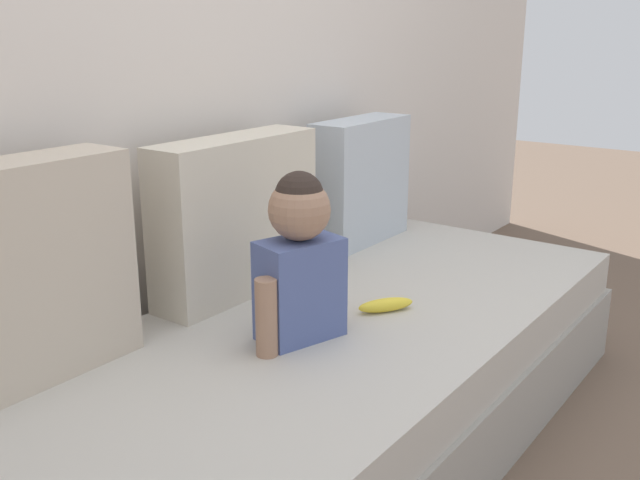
{
  "coord_description": "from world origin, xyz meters",
  "views": [
    {
      "loc": [
        -1.57,
        -1.09,
        1.2
      ],
      "look_at": [
        -0.08,
        0.0,
        0.65
      ],
      "focal_mm": 40.87,
      "sensor_mm": 36.0,
      "label": 1
    }
  ],
  "objects_px": {
    "couch": "(336,383)",
    "throw_pillow_left": "(33,271)",
    "throw_pillow_right": "(360,181)",
    "banana": "(386,305)",
    "toddler": "(300,256)",
    "throw_pillow_center": "(236,216)"
  },
  "relations": [
    {
      "from": "throw_pillow_center",
      "to": "banana",
      "type": "bearing_deg",
      "value": -74.9
    },
    {
      "from": "throw_pillow_left",
      "to": "throw_pillow_right",
      "type": "relative_size",
      "value": 1.11
    },
    {
      "from": "throw_pillow_right",
      "to": "toddler",
      "type": "relative_size",
      "value": 1.04
    },
    {
      "from": "throw_pillow_right",
      "to": "banana",
      "type": "distance_m",
      "value": 0.76
    },
    {
      "from": "couch",
      "to": "banana",
      "type": "distance_m",
      "value": 0.27
    },
    {
      "from": "throw_pillow_left",
      "to": "throw_pillow_right",
      "type": "height_order",
      "value": "throw_pillow_left"
    },
    {
      "from": "couch",
      "to": "throw_pillow_left",
      "type": "height_order",
      "value": "throw_pillow_left"
    },
    {
      "from": "throw_pillow_right",
      "to": "couch",
      "type": "bearing_deg",
      "value": -151.52
    },
    {
      "from": "toddler",
      "to": "banana",
      "type": "xyz_separation_m",
      "value": [
        0.29,
        -0.09,
        -0.2
      ]
    },
    {
      "from": "couch",
      "to": "banana",
      "type": "relative_size",
      "value": 13.03
    },
    {
      "from": "throw_pillow_left",
      "to": "banana",
      "type": "xyz_separation_m",
      "value": [
        0.81,
        -0.46,
        -0.24
      ]
    },
    {
      "from": "throw_pillow_right",
      "to": "banana",
      "type": "xyz_separation_m",
      "value": [
        -0.56,
        -0.46,
        -0.21
      ]
    },
    {
      "from": "throw_pillow_left",
      "to": "toddler",
      "type": "xyz_separation_m",
      "value": [
        0.52,
        -0.37,
        -0.03
      ]
    },
    {
      "from": "throw_pillow_right",
      "to": "throw_pillow_center",
      "type": "bearing_deg",
      "value": 180.0
    },
    {
      "from": "throw_pillow_center",
      "to": "throw_pillow_right",
      "type": "relative_size",
      "value": 1.27
    },
    {
      "from": "throw_pillow_left",
      "to": "throw_pillow_right",
      "type": "xyz_separation_m",
      "value": [
        1.37,
        0.0,
        -0.03
      ]
    },
    {
      "from": "couch",
      "to": "throw_pillow_left",
      "type": "distance_m",
      "value": 0.91
    },
    {
      "from": "throw_pillow_left",
      "to": "toddler",
      "type": "distance_m",
      "value": 0.64
    },
    {
      "from": "throw_pillow_right",
      "to": "toddler",
      "type": "xyz_separation_m",
      "value": [
        -0.85,
        -0.37,
        -0.01
      ]
    },
    {
      "from": "throw_pillow_left",
      "to": "couch",
      "type": "bearing_deg",
      "value": -28.48
    },
    {
      "from": "couch",
      "to": "throw_pillow_center",
      "type": "height_order",
      "value": "throw_pillow_center"
    },
    {
      "from": "banana",
      "to": "toddler",
      "type": "bearing_deg",
      "value": 162.27
    }
  ]
}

